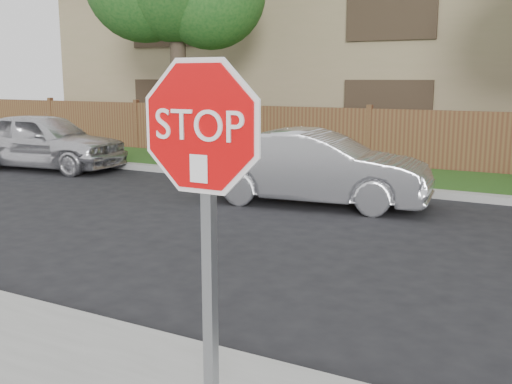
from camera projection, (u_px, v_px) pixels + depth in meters
The scene contains 3 objects.
stop_sign at pixel (204, 186), 3.22m from camera, with size 1.01×0.13×2.55m.
sedan_far_left at pixel (44, 141), 15.87m from camera, with size 1.79×4.45×1.52m, color silver.
sedan_left at pixel (315, 168), 11.44m from camera, with size 1.51×4.32×1.42m, color #B7B7BC.
Camera 1 is at (1.15, -4.11, 2.40)m, focal length 42.00 mm.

